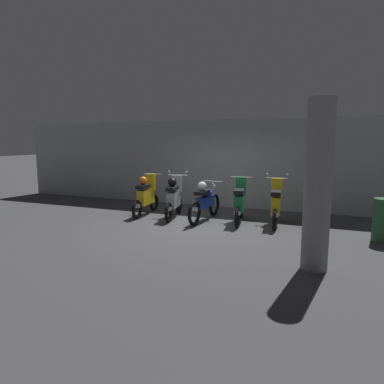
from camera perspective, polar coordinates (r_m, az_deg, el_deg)
ground_plane at (r=8.78m, az=0.87°, el=-5.60°), size 80.00×80.00×0.00m
back_wall at (r=11.22m, az=5.95°, el=4.75°), size 16.00×0.30×2.83m
motorbike_slot_0 at (r=10.04m, az=-7.68°, el=-0.60°), size 0.56×1.68×1.18m
motorbike_slot_1 at (r=9.58m, az=-3.02°, el=-0.96°), size 0.58×1.67×1.29m
motorbike_slot_2 at (r=9.22m, az=2.19°, el=-1.58°), size 0.56×1.95×1.08m
motorbike_slot_3 at (r=9.12m, az=7.96°, el=-1.79°), size 0.56×1.68×1.18m
motorbike_slot_4 at (r=9.04m, az=13.81°, el=-2.02°), size 0.59×1.68×1.29m
bicycle at (r=8.96m, az=19.48°, el=-3.44°), size 0.50×1.73×0.89m
support_pillar at (r=5.92m, az=20.30°, el=0.92°), size 0.44×0.44×2.83m
trash_bin at (r=8.37m, az=29.27°, el=-4.13°), size 0.41×0.41×0.93m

